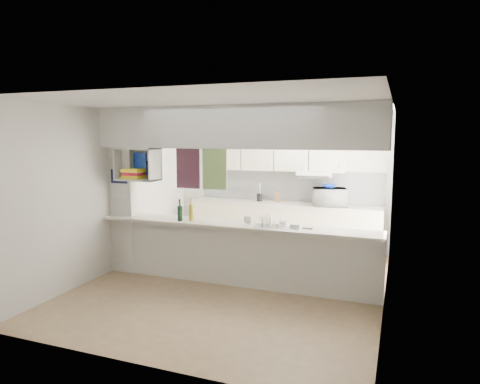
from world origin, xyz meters
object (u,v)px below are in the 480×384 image
at_px(dish_rack, 269,221).
at_px(wine_bottles, 186,212).
at_px(bowl, 329,186).
at_px(microwave, 330,197).

relative_size(dish_rack, wine_bottles, 1.28).
height_order(bowl, dish_rack, bowl).
bearing_deg(wine_bottles, bowl, 50.21).
xyz_separation_m(microwave, wine_bottles, (-1.80, -2.13, -0.04)).
height_order(bowl, wine_bottles, bowl).
xyz_separation_m(bowl, wine_bottles, (-1.78, -2.14, -0.23)).
xyz_separation_m(dish_rack, wine_bottles, (-1.29, -0.04, 0.04)).
xyz_separation_m(microwave, bowl, (-0.01, 0.01, 0.19)).
relative_size(microwave, bowl, 2.22).
relative_size(microwave, dish_rack, 1.33).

